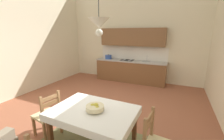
{
  "coord_description": "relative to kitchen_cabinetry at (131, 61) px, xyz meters",
  "views": [
    {
      "loc": [
        1.8,
        -2.99,
        2.0
      ],
      "look_at": [
        0.34,
        0.27,
        1.11
      ],
      "focal_mm": 23.77,
      "sensor_mm": 36.0,
      "label": 1
    }
  ],
  "objects": [
    {
      "name": "ground_plane",
      "position": [
        -0.02,
        -2.9,
        -0.91
      ],
      "size": [
        6.23,
        6.94,
        0.1
      ],
      "primitive_type": "cube",
      "color": "#99563D"
    },
    {
      "name": "dining_chair_tv_side",
      "position": [
        -0.43,
        -4.02,
        -0.41
      ],
      "size": [
        0.48,
        0.48,
        0.93
      ],
      "color": "#D1BC89",
      "rests_on": "ground_plane"
    },
    {
      "name": "fruit_bowl",
      "position": [
        0.62,
        -3.97,
        -0.04
      ],
      "size": [
        0.3,
        0.3,
        0.12
      ],
      "color": "beige",
      "rests_on": "dining_table"
    },
    {
      "name": "wall_back",
      "position": [
        -0.02,
        0.33,
        1.22
      ],
      "size": [
        6.23,
        0.12,
        4.16
      ],
      "primitive_type": "cube",
      "color": "beige",
      "rests_on": "ground_plane"
    },
    {
      "name": "wall_left",
      "position": [
        -2.89,
        -2.9,
        1.22
      ],
      "size": [
        0.12,
        6.94,
        4.16
      ],
      "primitive_type": "cube",
      "color": "beige",
      "rests_on": "ground_plane"
    },
    {
      "name": "pendant_lamp",
      "position": [
        0.69,
        -3.9,
        1.28
      ],
      "size": [
        0.32,
        0.32,
        0.8
      ],
      "color": "black"
    },
    {
      "name": "dining_table",
      "position": [
        0.58,
        -3.96,
        -0.22
      ],
      "size": [
        1.43,
        1.02,
        0.75
      ],
      "color": "brown",
      "rests_on": "ground_plane"
    },
    {
      "name": "kitchen_cabinetry",
      "position": [
        0.0,
        0.0,
        0.0
      ],
      "size": [
        2.91,
        0.63,
        2.2
      ],
      "color": "brown",
      "rests_on": "ground_plane"
    }
  ]
}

